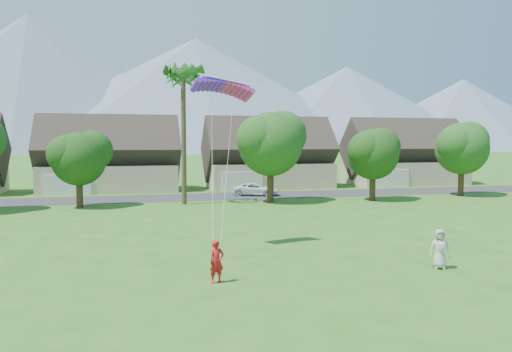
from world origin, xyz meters
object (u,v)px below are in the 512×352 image
object	(u,v)px
kite_flyer	(217,262)
watcher	(440,249)
parked_car	(256,189)
parafoil_kite	(223,86)

from	to	relation	value
kite_flyer	watcher	distance (m)	10.11
kite_flyer	watcher	xyz separation A→B (m)	(10.11, -0.26, 0.03)
parked_car	watcher	bearing A→B (deg)	-154.66
parked_car	parafoil_kite	world-z (taller)	parafoil_kite
kite_flyer	parafoil_kite	world-z (taller)	parafoil_kite
kite_flyer	parked_car	distance (m)	32.59
watcher	parked_car	distance (m)	31.40
parafoil_kite	kite_flyer	bearing A→B (deg)	-115.19
kite_flyer	parked_car	bearing A→B (deg)	57.02
watcher	parafoil_kite	distance (m)	13.53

